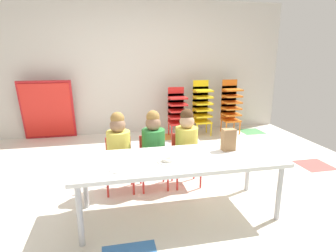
{
  "coord_description": "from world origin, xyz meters",
  "views": [
    {
      "loc": [
        -0.55,
        -3.17,
        1.53
      ],
      "look_at": [
        0.02,
        -0.52,
        0.83
      ],
      "focal_mm": 29.95,
      "sensor_mm": 36.0,
      "label": 1
    }
  ],
  "objects": [
    {
      "name": "paper_plate_center_table",
      "position": [
        -0.49,
        -0.93,
        0.58
      ],
      "size": [
        0.18,
        0.18,
        0.01
      ],
      "primitive_type": "cylinder",
      "color": "white",
      "rests_on": "craft_table"
    },
    {
      "name": "seated_child_far_right",
      "position": [
        0.31,
        -0.18,
        0.55
      ],
      "size": [
        0.34,
        0.34,
        0.92
      ],
      "color": "red",
      "rests_on": "ground_plane"
    },
    {
      "name": "kid_chair_red_stack",
      "position": [
        0.7,
        1.84,
        0.52
      ],
      "size": [
        0.32,
        0.3,
        0.92
      ],
      "color": "red",
      "rests_on": "ground_plane"
    },
    {
      "name": "craft_table",
      "position": [
        0.07,
        -0.77,
        0.53
      ],
      "size": [
        1.94,
        0.72,
        0.58
      ],
      "color": "white",
      "rests_on": "ground_plane"
    },
    {
      "name": "ground_plane",
      "position": [
        0.01,
        0.0,
        -0.01
      ],
      "size": [
        5.93,
        4.65,
        0.02
      ],
      "color": "silver"
    },
    {
      "name": "paper_bag_brown",
      "position": [
        0.61,
        -0.66,
        0.69
      ],
      "size": [
        0.13,
        0.09,
        0.22
      ],
      "primitive_type": "cube",
      "color": "#9E754C",
      "rests_on": "craft_table"
    },
    {
      "name": "folded_activity_table",
      "position": [
        -1.62,
        2.13,
        0.54
      ],
      "size": [
        0.9,
        0.29,
        1.09
      ],
      "color": "red",
      "rests_on": "ground_plane"
    },
    {
      "name": "donut_powdered_on_plate",
      "position": [
        -0.06,
        -0.85,
        0.6
      ],
      "size": [
        0.11,
        0.11,
        0.03
      ],
      "primitive_type": "torus",
      "color": "white",
      "rests_on": "craft_table"
    },
    {
      "name": "seated_child_middle_seat",
      "position": [
        -0.08,
        -0.18,
        0.55
      ],
      "size": [
        0.32,
        0.31,
        0.92
      ],
      "color": "red",
      "rests_on": "ground_plane"
    },
    {
      "name": "paper_plate_near_edge",
      "position": [
        -0.06,
        -0.85,
        0.58
      ],
      "size": [
        0.18,
        0.18,
        0.01
      ],
      "primitive_type": "cylinder",
      "color": "white",
      "rests_on": "craft_table"
    },
    {
      "name": "seated_child_near_camera",
      "position": [
        -0.47,
        -0.18,
        0.55
      ],
      "size": [
        0.32,
        0.32,
        0.92
      ],
      "color": "red",
      "rests_on": "ground_plane"
    },
    {
      "name": "kid_chair_orange_stack",
      "position": [
        1.78,
        1.84,
        0.58
      ],
      "size": [
        0.32,
        0.3,
        1.04
      ],
      "color": "orange",
      "rests_on": "ground_plane"
    },
    {
      "name": "kid_chair_yellow_stack",
      "position": [
        1.19,
        1.84,
        0.58
      ],
      "size": [
        0.32,
        0.3,
        1.04
      ],
      "color": "yellow",
      "rests_on": "ground_plane"
    },
    {
      "name": "back_wall",
      "position": [
        0.0,
        2.33,
        1.26
      ],
      "size": [
        5.93,
        0.1,
        2.51
      ],
      "primitive_type": "cube",
      "color": "beige",
      "rests_on": "ground_plane"
    }
  ]
}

